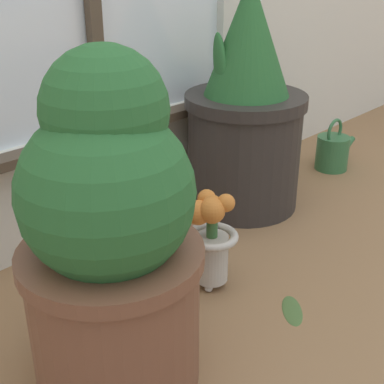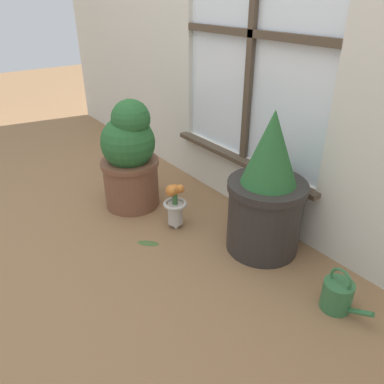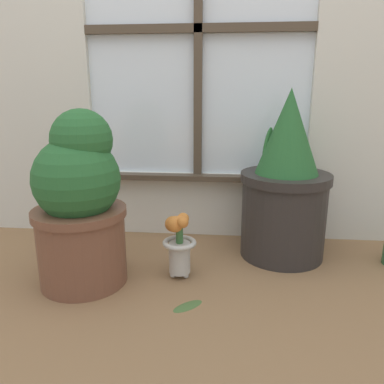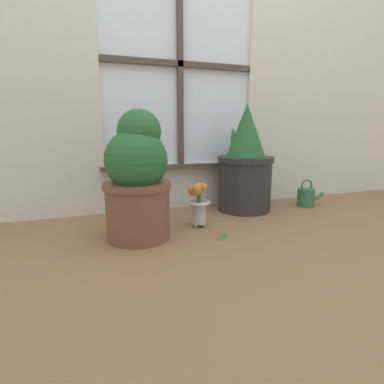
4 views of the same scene
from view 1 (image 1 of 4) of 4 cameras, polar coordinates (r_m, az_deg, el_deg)
ground_plane at (r=1.22m, az=11.63°, el=-13.45°), size 10.00×10.00×0.00m
potted_plant_left at (r=0.92m, az=-8.72°, el=-4.94°), size 0.32×0.32×0.61m
potted_plant_right at (r=1.59m, az=5.69°, el=8.34°), size 0.36×0.36×0.68m
flower_vase at (r=1.23m, az=2.01°, el=-4.63°), size 0.12×0.12×0.24m
watering_can at (r=2.00m, az=14.78°, el=4.19°), size 0.21×0.12×0.19m
fallen_leaf at (r=1.24m, az=10.65°, el=-12.19°), size 0.11×0.11×0.01m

